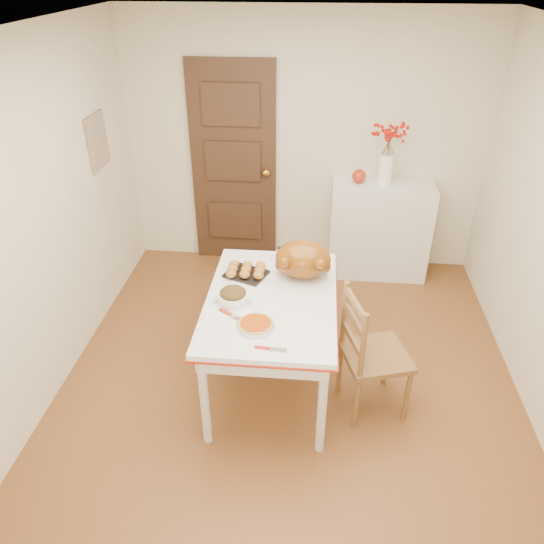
# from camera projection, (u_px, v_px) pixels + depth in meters

# --- Properties ---
(floor) EXTENTS (3.50, 4.00, 0.00)m
(floor) POSITION_uv_depth(u_px,v_px,m) (288.00, 385.00, 4.04)
(floor) COLOR brown
(floor) RESTS_ON ground
(ceiling) EXTENTS (3.50, 4.00, 0.00)m
(ceiling) POSITION_uv_depth(u_px,v_px,m) (296.00, 33.00, 2.73)
(ceiling) COLOR white
(ceiling) RESTS_ON ground
(wall_back) EXTENTS (3.50, 0.00, 2.50)m
(wall_back) POSITION_uv_depth(u_px,v_px,m) (304.00, 146.00, 5.08)
(wall_back) COLOR beige
(wall_back) RESTS_ON ground
(wall_front) EXTENTS (3.50, 0.00, 2.50)m
(wall_front) POSITION_uv_depth(u_px,v_px,m) (254.00, 534.00, 1.69)
(wall_front) COLOR beige
(wall_front) RESTS_ON ground
(wall_left) EXTENTS (0.00, 4.00, 2.50)m
(wall_left) POSITION_uv_depth(u_px,v_px,m) (34.00, 231.00, 3.52)
(wall_left) COLOR beige
(wall_left) RESTS_ON ground
(door_back) EXTENTS (0.85, 0.06, 2.06)m
(door_back) POSITION_uv_depth(u_px,v_px,m) (234.00, 167.00, 5.23)
(door_back) COLOR #342113
(door_back) RESTS_ON ground
(photo_board) EXTENTS (0.03, 0.35, 0.45)m
(photo_board) POSITION_uv_depth(u_px,v_px,m) (97.00, 141.00, 4.41)
(photo_board) COLOR tan
(photo_board) RESTS_ON ground
(sideboard) EXTENTS (0.98, 0.43, 0.98)m
(sideboard) POSITION_uv_depth(u_px,v_px,m) (379.00, 229.00, 5.23)
(sideboard) COLOR silver
(sideboard) RESTS_ON floor
(kitchen_table) EXTENTS (0.92, 1.35, 0.81)m
(kitchen_table) POSITION_uv_depth(u_px,v_px,m) (271.00, 343.00, 3.84)
(kitchen_table) COLOR white
(kitchen_table) RESTS_ON floor
(chair_oak) EXTENTS (0.54, 0.54, 0.98)m
(chair_oak) POSITION_uv_depth(u_px,v_px,m) (376.00, 353.00, 3.61)
(chair_oak) COLOR brown
(chair_oak) RESTS_ON floor
(berry_vase) EXTENTS (0.31, 0.31, 0.60)m
(berry_vase) POSITION_uv_depth(u_px,v_px,m) (387.00, 153.00, 4.82)
(berry_vase) COLOR white
(berry_vase) RESTS_ON sideboard
(apple) EXTENTS (0.13, 0.13, 0.13)m
(apple) POSITION_uv_depth(u_px,v_px,m) (359.00, 176.00, 4.96)
(apple) COLOR #A42410
(apple) RESTS_ON sideboard
(turkey_platter) EXTENTS (0.48, 0.39, 0.30)m
(turkey_platter) POSITION_uv_depth(u_px,v_px,m) (303.00, 261.00, 3.76)
(turkey_platter) COLOR #73340E
(turkey_platter) RESTS_ON kitchen_table
(pumpkin_pie) EXTENTS (0.25, 0.25, 0.05)m
(pumpkin_pie) POSITION_uv_depth(u_px,v_px,m) (256.00, 324.00, 3.33)
(pumpkin_pie) COLOR #A03908
(pumpkin_pie) RESTS_ON kitchen_table
(stuffing_dish) EXTENTS (0.29, 0.23, 0.10)m
(stuffing_dish) POSITION_uv_depth(u_px,v_px,m) (233.00, 296.00, 3.56)
(stuffing_dish) COLOR #3E2B12
(stuffing_dish) RESTS_ON kitchen_table
(rolls_tray) EXTENTS (0.35, 0.32, 0.08)m
(rolls_tray) POSITION_uv_depth(u_px,v_px,m) (246.00, 271.00, 3.87)
(rolls_tray) COLOR #9E6D2C
(rolls_tray) RESTS_ON kitchen_table
(pie_server) EXTENTS (0.20, 0.07, 0.01)m
(pie_server) POSITION_uv_depth(u_px,v_px,m) (270.00, 349.00, 3.15)
(pie_server) COLOR silver
(pie_server) RESTS_ON kitchen_table
(carving_knife) EXTENTS (0.27, 0.20, 0.01)m
(carving_knife) POSITION_uv_depth(u_px,v_px,m) (235.00, 317.00, 3.43)
(carving_knife) COLOR silver
(carving_knife) RESTS_ON kitchen_table
(drinking_glass) EXTENTS (0.07, 0.07, 0.11)m
(drinking_glass) POSITION_uv_depth(u_px,v_px,m) (281.00, 254.00, 4.04)
(drinking_glass) COLOR white
(drinking_glass) RESTS_ON kitchen_table
(shaker_pair) EXTENTS (0.09, 0.06, 0.08)m
(shaker_pair) POSITION_uv_depth(u_px,v_px,m) (314.00, 258.00, 4.02)
(shaker_pair) COLOR white
(shaker_pair) RESTS_ON kitchen_table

